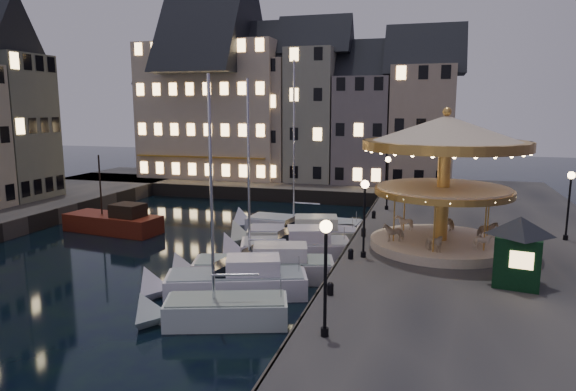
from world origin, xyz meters
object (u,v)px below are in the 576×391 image
(streetlamp_d, at_px, (569,196))
(motorboat_a, at_px, (213,312))
(bollard_c, at_px, (363,232))
(motorboat_b, at_px, (228,283))
(bollard_d, at_px, (374,214))
(red_fishing_boat, at_px, (115,223))
(motorboat_d, at_px, (289,248))
(streetlamp_a, at_px, (326,262))
(motorboat_e, at_px, (297,235))
(streetlamp_c, at_px, (388,175))
(bollard_a, at_px, (330,288))
(motorboat_f, at_px, (297,226))
(motorboat_c, at_px, (256,268))
(streetlamp_b, at_px, (364,207))
(bollard_b, at_px, (351,253))
(ticket_kiosk, at_px, (519,239))
(carousel, at_px, (445,157))

(streetlamp_d, height_order, motorboat_a, motorboat_a)
(bollard_c, relative_size, motorboat_b, 0.07)
(bollard_d, distance_m, red_fishing_boat, 19.22)
(streetlamp_d, bearing_deg, motorboat_d, -165.50)
(streetlamp_a, relative_size, motorboat_e, 0.49)
(streetlamp_c, xyz_separation_m, bollard_a, (-0.60, -19.50, -2.41))
(motorboat_b, bearing_deg, motorboat_f, 90.08)
(streetlamp_c, xyz_separation_m, motorboat_c, (-5.57, -14.97, -3.34))
(streetlamp_a, xyz_separation_m, motorboat_c, (-5.57, 8.53, -3.34))
(streetlamp_a, height_order, streetlamp_d, same)
(motorboat_f, bearing_deg, motorboat_d, -79.51)
(streetlamp_d, relative_size, bollard_a, 7.32)
(motorboat_c, bearing_deg, motorboat_d, 81.66)
(red_fishing_boat, bearing_deg, motorboat_c, -27.76)
(streetlamp_b, distance_m, streetlamp_d, 13.29)
(streetlamp_c, xyz_separation_m, motorboat_d, (-4.94, -10.70, -3.38))
(streetlamp_d, xyz_separation_m, bollard_a, (-11.90, -13.00, -2.41))
(bollard_b, height_order, motorboat_b, motorboat_b)
(streetlamp_c, xyz_separation_m, motorboat_e, (-5.34, -7.31, -3.37))
(streetlamp_b, distance_m, bollard_c, 5.14)
(motorboat_a, bearing_deg, ticket_kiosk, 21.50)
(streetlamp_c, distance_m, motorboat_d, 12.26)
(streetlamp_d, xyz_separation_m, motorboat_e, (-16.64, -0.81, -3.37))
(carousel, bearing_deg, bollard_b, -142.41)
(streetlamp_d, height_order, bollard_b, streetlamp_d)
(motorboat_e, bearing_deg, motorboat_c, -91.73)
(carousel, bearing_deg, motorboat_e, 161.34)
(streetlamp_c, relative_size, streetlamp_d, 1.00)
(bollard_c, xyz_separation_m, carousel, (4.59, -1.46, 4.93))
(bollard_a, relative_size, bollard_b, 1.00)
(streetlamp_c, xyz_separation_m, bollard_d, (-0.60, -3.50, -2.41))
(motorboat_e, xyz_separation_m, ticket_kiosk, (12.58, -8.62, 2.79))
(streetlamp_d, xyz_separation_m, motorboat_f, (-17.42, 2.17, -3.49))
(red_fishing_boat, bearing_deg, motorboat_f, 14.42)
(streetlamp_d, relative_size, motorboat_a, 0.40)
(bollard_a, xyz_separation_m, motorboat_e, (-4.74, 12.19, -0.96))
(bollard_c, height_order, red_fishing_boat, red_fishing_boat)
(motorboat_a, bearing_deg, streetlamp_a, -25.36)
(ticket_kiosk, bearing_deg, streetlamp_a, -133.76)
(streetlamp_b, xyz_separation_m, motorboat_e, (-5.34, 6.19, -3.37))
(bollard_c, relative_size, motorboat_d, 0.07)
(bollard_d, bearing_deg, bollard_c, -90.00)
(streetlamp_d, relative_size, motorboat_c, 0.37)
(motorboat_f, bearing_deg, motorboat_b, -89.92)
(streetlamp_b, xyz_separation_m, ticket_kiosk, (7.24, -2.44, -0.58))
(motorboat_a, distance_m, motorboat_c, 5.96)
(motorboat_a, relative_size, motorboat_f, 0.81)
(motorboat_a, relative_size, ticket_kiosk, 2.90)
(bollard_b, height_order, motorboat_f, motorboat_f)
(motorboat_c, bearing_deg, streetlamp_c, 69.60)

